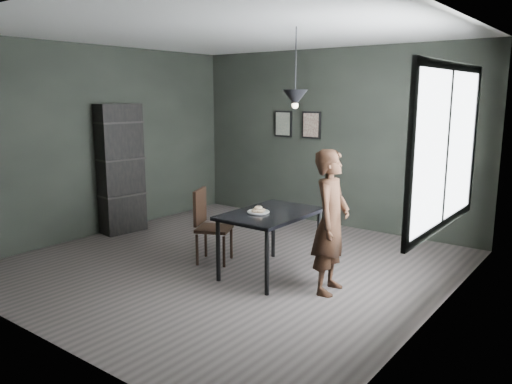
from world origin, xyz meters
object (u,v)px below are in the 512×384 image
Objects in this scene: white_plate at (258,213)px; wood_chair at (208,221)px; shelf_unit at (120,169)px; woman at (331,222)px; cafe_table at (271,219)px; pendant_lamp at (295,98)px.

white_plate is 0.84m from wood_chair.
woman is at bearing 5.15° from shelf_unit.
white_plate is at bearing -25.87° from wood_chair.
shelf_unit reaches higher than wood_chair.
cafe_table is at bearing 76.99° from woman.
cafe_table is at bearing -17.94° from wood_chair.
wood_chair is (-1.70, -0.06, -0.24)m from woman.
woman is at bearing -3.18° from cafe_table.
shelf_unit is at bearing 148.03° from wood_chair.
white_plate is 0.90m from woman.
woman is 1.72m from wood_chair.
cafe_table is at bearing 5.20° from shelf_unit.
cafe_table is 1.39× the size of pendant_lamp.
shelf_unit is (-2.83, 0.27, 0.22)m from white_plate.
white_plate is at bearing 2.65° from shelf_unit.
white_plate reaches higher than cafe_table.
cafe_table is 2.94m from shelf_unit.
woman is 3.74m from shelf_unit.
cafe_table is 1.41m from pendant_lamp.
white_plate is 0.12× the size of shelf_unit.
pendant_lamp is at bearing -14.50° from wood_chair.
wood_chair is 2.09m from shelf_unit.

